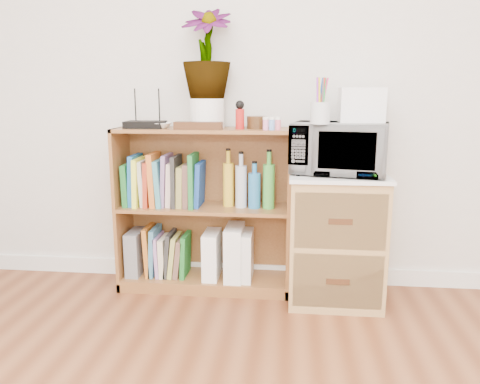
# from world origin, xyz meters

# --- Properties ---
(skirting_board) EXTENTS (4.00, 0.02, 0.10)m
(skirting_board) POSITION_xyz_m (0.00, 2.24, 0.05)
(skirting_board) COLOR white
(skirting_board) RESTS_ON ground
(bookshelf) EXTENTS (1.00, 0.30, 0.95)m
(bookshelf) POSITION_xyz_m (-0.35, 2.10, 0.47)
(bookshelf) COLOR brown
(bookshelf) RESTS_ON ground
(wicker_unit) EXTENTS (0.50, 0.45, 0.70)m
(wicker_unit) POSITION_xyz_m (0.40, 2.02, 0.35)
(wicker_unit) COLOR #9E7542
(wicker_unit) RESTS_ON ground
(microwave) EXTENTS (0.55, 0.42, 0.27)m
(microwave) POSITION_xyz_m (0.40, 2.02, 0.86)
(microwave) COLOR white
(microwave) RESTS_ON wicker_unit
(pen_cup) EXTENTS (0.10, 0.10, 0.11)m
(pen_cup) POSITION_xyz_m (0.29, 1.90, 1.05)
(pen_cup) COLOR silver
(pen_cup) RESTS_ON microwave
(small_appliance) EXTENTS (0.23, 0.19, 0.18)m
(small_appliance) POSITION_xyz_m (0.51, 2.07, 1.08)
(small_appliance) COLOR white
(small_appliance) RESTS_ON microwave
(router) EXTENTS (0.22, 0.15, 0.04)m
(router) POSITION_xyz_m (-0.68, 2.08, 0.97)
(router) COLOR black
(router) RESTS_ON bookshelf
(white_bowl) EXTENTS (0.13, 0.13, 0.03)m
(white_bowl) POSITION_xyz_m (-0.59, 2.07, 0.97)
(white_bowl) COLOR white
(white_bowl) RESTS_ON bookshelf
(plant_pot) EXTENTS (0.19, 0.19, 0.16)m
(plant_pot) POSITION_xyz_m (-0.33, 2.12, 1.03)
(plant_pot) COLOR white
(plant_pot) RESTS_ON bookshelf
(potted_plant) EXTENTS (0.27, 0.27, 0.49)m
(potted_plant) POSITION_xyz_m (-0.33, 2.12, 1.36)
(potted_plant) COLOR #38752E
(potted_plant) RESTS_ON plant_pot
(trinket_box) EXTENTS (0.26, 0.07, 0.04)m
(trinket_box) POSITION_xyz_m (-0.36, 2.00, 0.97)
(trinket_box) COLOR #381A0F
(trinket_box) RESTS_ON bookshelf
(kokeshi_doll) EXTENTS (0.05, 0.05, 0.11)m
(kokeshi_doll) POSITION_xyz_m (-0.14, 2.06, 1.00)
(kokeshi_doll) COLOR #AF1815
(kokeshi_doll) RESTS_ON bookshelf
(wooden_bowl) EXTENTS (0.12, 0.12, 0.07)m
(wooden_bowl) POSITION_xyz_m (-0.04, 2.11, 0.98)
(wooden_bowl) COLOR #341E0E
(wooden_bowl) RESTS_ON bookshelf
(paint_jars) EXTENTS (0.10, 0.04, 0.05)m
(paint_jars) POSITION_xyz_m (0.04, 2.01, 0.97)
(paint_jars) COLOR pink
(paint_jars) RESTS_ON bookshelf
(file_box) EXTENTS (0.08, 0.21, 0.26)m
(file_box) POSITION_xyz_m (-0.77, 2.10, 0.20)
(file_box) COLOR slate
(file_box) RESTS_ON bookshelf
(magazine_holder_left) EXTENTS (0.09, 0.22, 0.28)m
(magazine_holder_left) POSITION_xyz_m (-0.31, 2.09, 0.21)
(magazine_holder_left) COLOR white
(magazine_holder_left) RESTS_ON bookshelf
(magazine_holder_mid) EXTENTS (0.10, 0.25, 0.32)m
(magazine_holder_mid) POSITION_xyz_m (-0.17, 2.09, 0.23)
(magazine_holder_mid) COLOR white
(magazine_holder_mid) RESTS_ON bookshelf
(magazine_holder_right) EXTENTS (0.09, 0.23, 0.28)m
(magazine_holder_right) POSITION_xyz_m (-0.11, 2.09, 0.21)
(magazine_holder_right) COLOR white
(magazine_holder_right) RESTS_ON bookshelf
(cookbooks) EXTENTS (0.46, 0.20, 0.31)m
(cookbooks) POSITION_xyz_m (-0.59, 2.10, 0.64)
(cookbooks) COLOR #1C6B2B
(cookbooks) RESTS_ON bookshelf
(liquor_bottles) EXTENTS (0.30, 0.07, 0.32)m
(liquor_bottles) POSITION_xyz_m (-0.09, 2.10, 0.65)
(liquor_bottles) COLOR gold
(liquor_bottles) RESTS_ON bookshelf
(lower_books) EXTENTS (0.26, 0.19, 0.30)m
(lower_books) POSITION_xyz_m (-0.58, 2.10, 0.20)
(lower_books) COLOR #B86520
(lower_books) RESTS_ON bookshelf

